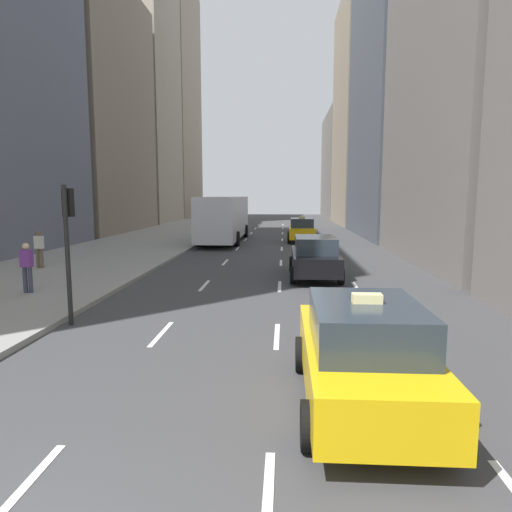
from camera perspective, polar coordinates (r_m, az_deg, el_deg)
name	(u,v)px	position (r m, az deg, el deg)	size (l,w,h in m)	color
sidewalk_left	(137,245)	(31.27, -14.64, 1.33)	(8.00, 66.00, 0.15)	gray
lane_markings	(281,255)	(25.75, 3.19, 0.13)	(5.72, 56.00, 0.01)	white
building_row_left	(87,44)	(44.74, -20.36, 23.57)	(6.00, 73.86, 34.55)	gray
building_row_right	(414,50)	(37.83, 19.15, 23.14)	(6.00, 79.06, 35.86)	slate
taxi_lead	(363,353)	(7.48, 13.21, -11.72)	(2.02, 4.40, 1.87)	yellow
taxi_second	(302,230)	(33.07, 5.72, 3.27)	(2.02, 4.40, 1.87)	yellow
sedan_black_near	(315,257)	(18.68, 7.35, -0.07)	(2.02, 4.74, 1.70)	black
city_bus	(224,217)	(33.32, -3.99, 4.88)	(2.80, 11.61, 3.25)	silver
pedestrian_mid_block	(27,265)	(16.71, -26.73, -1.03)	(0.36, 0.22, 1.65)	#383D51
pedestrian_far_walking	(39,247)	(22.28, -25.48, 1.00)	(0.36, 0.22, 1.65)	brown
traffic_light_pole	(68,232)	(12.57, -22.44, 2.81)	(0.24, 0.42, 3.60)	black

